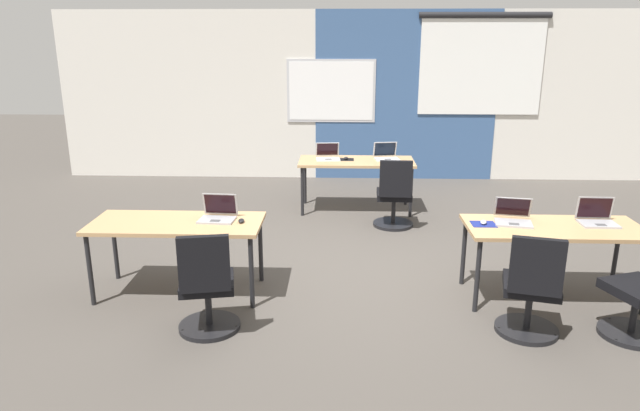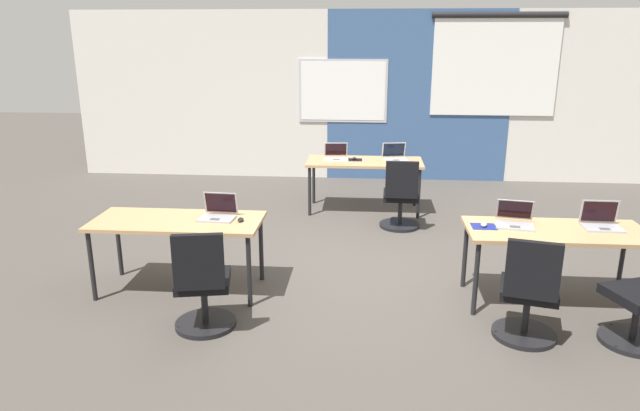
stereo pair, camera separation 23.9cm
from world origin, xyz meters
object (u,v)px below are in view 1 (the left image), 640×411
at_px(laptop_near_right_end, 597,218).
at_px(laptop_near_left_inner, 218,214).
at_px(mouse_near_left_inner, 241,221).
at_px(chair_near_left_inner, 207,291).
at_px(laptop_far_left, 328,156).
at_px(desk_near_left, 177,228).
at_px(mouse_near_right_inner, 483,222).
at_px(desk_near_right, 554,232).
at_px(laptop_far_right, 386,156).
at_px(chair_near_right_inner, 531,294).
at_px(desk_far_center, 356,164).
at_px(chair_far_right, 394,199).
at_px(laptop_near_right_inner, 513,217).
at_px(mouse_far_left, 346,158).

xyz_separation_m(laptop_near_right_end, laptop_near_left_inner, (-3.54, -0.01, -0.00)).
bearing_deg(mouse_near_left_inner, chair_near_left_inner, -102.22).
relative_size(laptop_far_left, laptop_near_left_inner, 1.02).
bearing_deg(desk_near_left, mouse_near_right_inner, 0.58).
xyz_separation_m(desk_near_right, laptop_far_right, (-1.33, 2.90, 0.11)).
height_order(desk_near_left, chair_near_right_inner, chair_near_right_inner).
height_order(desk_far_center, chair_far_right, chair_far_right).
height_order(desk_near_right, mouse_near_left_inner, mouse_near_left_inner).
bearing_deg(laptop_far_left, laptop_near_right_inner, -62.40).
bearing_deg(laptop_far_right, chair_near_right_inner, -84.90).
height_order(mouse_near_left_inner, chair_near_left_inner, chair_near_left_inner).
xyz_separation_m(desk_near_right, laptop_near_left_inner, (-3.12, 0.08, 0.11)).
height_order(laptop_far_right, chair_near_right_inner, laptop_far_right).
xyz_separation_m(chair_far_right, mouse_near_right_inner, (0.64, -2.01, 0.36)).
distance_m(laptop_far_left, chair_near_left_inner, 3.77).
bearing_deg(chair_near_right_inner, mouse_near_left_inner, -2.40).
bearing_deg(laptop_near_left_inner, chair_far_right, 50.95).
bearing_deg(mouse_far_left, chair_near_right_inner, -67.30).
bearing_deg(desk_far_center, laptop_near_left_inner, -116.81).
height_order(desk_near_right, chair_near_right_inner, chair_near_right_inner).
height_order(desk_far_center, laptop_near_right_inner, laptop_near_right_inner).
height_order(chair_far_right, chair_near_right_inner, same).
bearing_deg(mouse_near_left_inner, desk_near_right, 0.03).
bearing_deg(laptop_near_right_inner, mouse_near_left_inner, -167.48).
height_order(desk_near_left, mouse_far_left, mouse_far_left).
distance_m(mouse_near_right_inner, chair_near_right_inner, 0.87).
distance_m(laptop_near_right_inner, chair_near_left_inner, 2.86).
distance_m(laptop_far_right, laptop_near_right_inner, 2.96).
relative_size(laptop_far_right, laptop_near_left_inner, 1.07).
relative_size(chair_far_right, laptop_far_left, 2.57).
xyz_separation_m(laptop_near_right_end, mouse_far_left, (-2.31, 2.75, -0.03)).
bearing_deg(mouse_far_left, laptop_near_right_inner, -60.65).
distance_m(desk_near_left, laptop_near_right_inner, 3.15).
height_order(desk_near_left, laptop_far_right, laptop_far_right).
bearing_deg(chair_near_left_inner, laptop_near_right_inner, -173.05).
distance_m(desk_near_right, chair_near_right_inner, 0.88).
distance_m(chair_far_right, mouse_near_right_inner, 2.14).
relative_size(mouse_far_left, mouse_near_left_inner, 1.02).
bearing_deg(laptop_far_left, chair_far_right, -48.97).
bearing_deg(laptop_near_right_end, mouse_near_right_inner, -175.27).
xyz_separation_m(desk_far_center, mouse_near_left_inner, (-1.14, -2.80, 0.08)).
bearing_deg(chair_far_right, mouse_near_right_inner, 109.70).
distance_m(desk_near_right, laptop_far_right, 3.19).
distance_m(mouse_far_left, laptop_near_left_inner, 3.02).
bearing_deg(chair_near_right_inner, chair_far_right, -58.63).
bearing_deg(laptop_near_right_end, laptop_far_right, 123.04).
distance_m(desk_near_right, laptop_near_right_end, 0.44).
relative_size(laptop_far_right, chair_near_right_inner, 0.41).
bearing_deg(chair_far_right, laptop_near_right_inner, 117.60).
height_order(mouse_near_right_inner, chair_near_left_inner, chair_near_left_inner).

